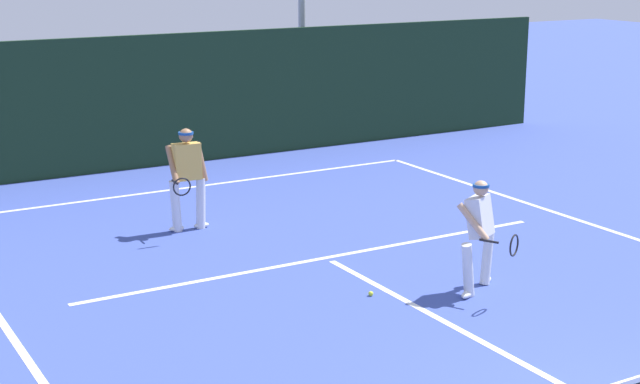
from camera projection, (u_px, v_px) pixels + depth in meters
name	position (u px, v px, depth m)	size (l,w,h in m)	color
court_line_baseline_far	(194.00, 187.00, 18.45)	(9.47, 0.10, 0.01)	white
court_line_service	(326.00, 258.00, 14.24)	(7.72, 0.10, 0.01)	white
court_line_centre	(469.00, 335.00, 11.40)	(0.10, 6.40, 0.01)	white
player_near	(480.00, 231.00, 12.68)	(0.89, 1.00, 1.53)	silver
player_far	(187.00, 174.00, 15.43)	(0.83, 0.83, 1.69)	silver
tennis_ball	(371.00, 294.00, 12.68)	(0.07, 0.07, 0.07)	#D1E033
back_fence_windscreen	(152.00, 101.00, 19.87)	(20.42, 0.12, 2.76)	black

